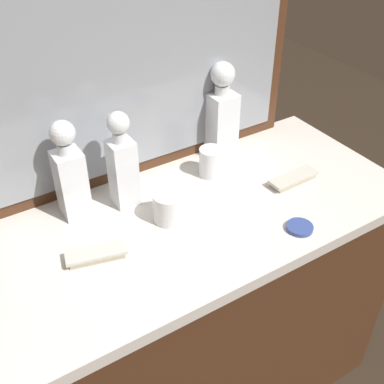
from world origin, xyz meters
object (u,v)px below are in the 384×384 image
(crystal_decanter_left, at_px, (221,118))
(crystal_tumbler_rear, at_px, (211,163))
(crystal_decanter_center, at_px, (123,168))
(crystal_tumbler_far_right, at_px, (169,208))
(silver_brush_rear, at_px, (96,254))
(silver_brush_center, at_px, (293,179))
(crystal_decanter_rear, at_px, (71,178))
(porcelain_dish, at_px, (300,227))

(crystal_decanter_left, distance_m, crystal_tumbler_rear, 0.17)
(crystal_decanter_center, xyz_separation_m, crystal_tumbler_rear, (0.29, -0.02, -0.08))
(crystal_decanter_center, distance_m, crystal_tumbler_far_right, 0.18)
(silver_brush_rear, xyz_separation_m, silver_brush_center, (0.66, -0.01, -0.00))
(crystal_decanter_rear, xyz_separation_m, silver_brush_center, (0.64, -0.22, -0.11))
(crystal_decanter_rear, xyz_separation_m, silver_brush_rear, (-0.03, -0.21, -0.11))
(crystal_tumbler_rear, xyz_separation_m, silver_brush_rear, (-0.47, -0.16, -0.03))
(crystal_decanter_left, xyz_separation_m, silver_brush_rear, (-0.57, -0.26, -0.12))
(crystal_decanter_rear, relative_size, porcelain_dish, 3.95)
(silver_brush_rear, bearing_deg, crystal_tumbler_rear, 18.97)
(crystal_decanter_center, relative_size, porcelain_dish, 3.95)
(crystal_tumbler_rear, bearing_deg, porcelain_dish, -80.66)
(crystal_decanter_left, bearing_deg, crystal_decanter_center, -168.10)
(crystal_decanter_rear, relative_size, crystal_tumbler_rear, 3.16)
(crystal_tumbler_rear, relative_size, silver_brush_rear, 0.56)
(crystal_decanter_rear, height_order, crystal_tumbler_far_right, crystal_decanter_rear)
(crystal_decanter_left, height_order, crystal_decanter_center, crystal_decanter_left)
(porcelain_dish, bearing_deg, silver_brush_center, 52.88)
(silver_brush_rear, height_order, porcelain_dish, silver_brush_rear)
(silver_brush_center, bearing_deg, crystal_decanter_center, 158.86)
(crystal_tumbler_rear, distance_m, silver_brush_rear, 0.49)
(crystal_decanter_center, bearing_deg, silver_brush_rear, -134.17)
(crystal_tumbler_rear, bearing_deg, silver_brush_rear, -161.03)
(crystal_decanter_left, distance_m, silver_brush_rear, 0.64)
(crystal_tumbler_rear, bearing_deg, crystal_tumbler_far_right, -151.12)
(silver_brush_rear, distance_m, porcelain_dish, 0.56)
(silver_brush_rear, distance_m, silver_brush_center, 0.66)
(crystal_decanter_center, bearing_deg, crystal_decanter_left, 11.90)
(crystal_decanter_rear, bearing_deg, crystal_tumbler_rear, -6.04)
(crystal_decanter_rear, bearing_deg, porcelain_dish, -38.97)
(crystal_decanter_center, height_order, crystal_decanter_rear, same)
(crystal_decanter_left, relative_size, crystal_tumbler_far_right, 3.59)
(crystal_decanter_center, distance_m, porcelain_dish, 0.53)
(crystal_decanter_left, relative_size, silver_brush_center, 1.90)
(crystal_tumbler_rear, height_order, silver_brush_center, crystal_tumbler_rear)
(crystal_decanter_left, distance_m, silver_brush_center, 0.31)
(silver_brush_center, bearing_deg, crystal_tumbler_far_right, 173.30)
(crystal_tumbler_far_right, xyz_separation_m, crystal_tumbler_rear, (0.23, 0.12, 0.00))
(crystal_decanter_left, xyz_separation_m, crystal_tumbler_far_right, (-0.33, -0.22, -0.09))
(crystal_decanter_rear, relative_size, silver_brush_center, 1.76)
(crystal_tumbler_far_right, relative_size, crystal_tumbler_rear, 0.95)
(crystal_decanter_left, relative_size, silver_brush_rear, 1.93)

